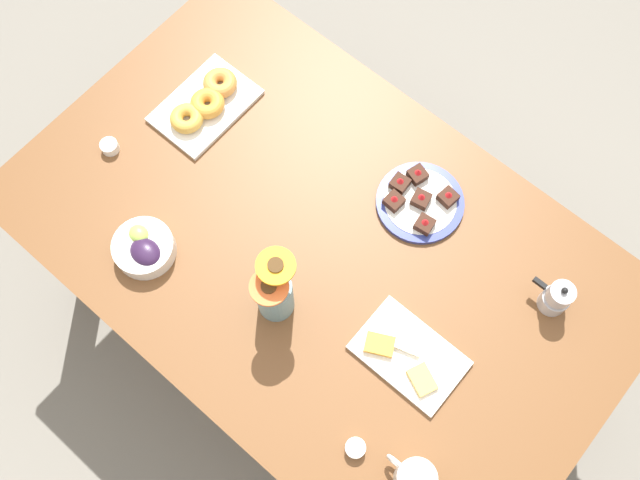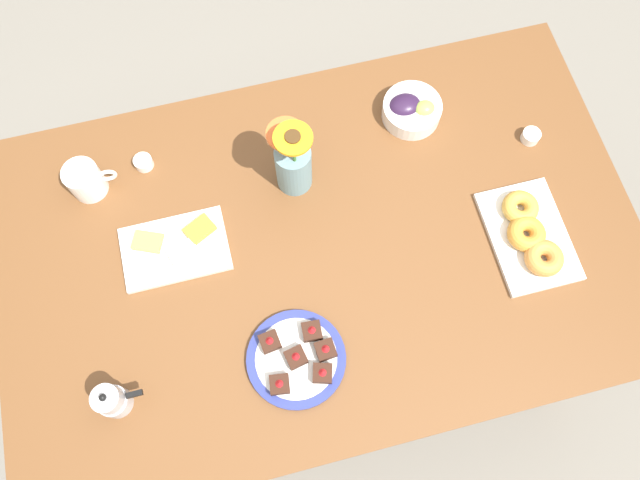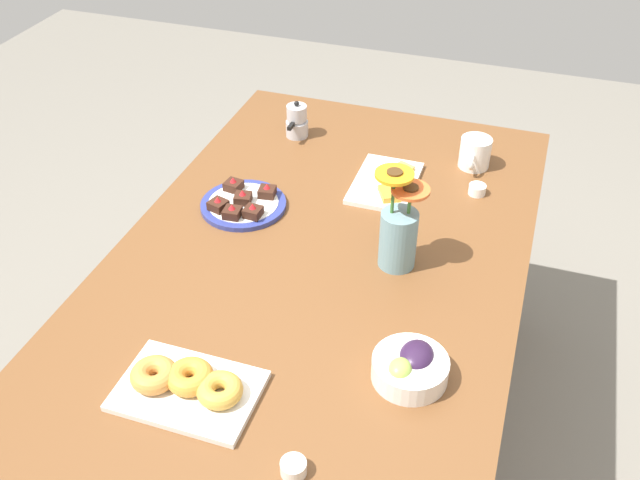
# 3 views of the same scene
# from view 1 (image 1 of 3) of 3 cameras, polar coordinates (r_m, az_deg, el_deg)

# --- Properties ---
(ground_plane) EXTENTS (6.00, 6.00, 0.00)m
(ground_plane) POSITION_cam_1_polar(r_m,az_deg,el_deg) (2.54, -0.00, -6.27)
(ground_plane) COLOR slate
(dining_table) EXTENTS (1.60, 1.00, 0.74)m
(dining_table) POSITION_cam_1_polar(r_m,az_deg,el_deg) (1.91, -0.00, -1.33)
(dining_table) COLOR brown
(dining_table) RESTS_ON ground_plane
(coffee_mug) EXTENTS (0.13, 0.09, 0.09)m
(coffee_mug) POSITION_cam_1_polar(r_m,az_deg,el_deg) (1.69, 7.57, -18.39)
(coffee_mug) COLOR white
(coffee_mug) RESTS_ON dining_table
(grape_bowl) EXTENTS (0.16, 0.16, 0.07)m
(grape_bowl) POSITION_cam_1_polar(r_m,az_deg,el_deg) (1.85, -13.89, -0.63)
(grape_bowl) COLOR white
(grape_bowl) RESTS_ON dining_table
(cheese_platter) EXTENTS (0.26, 0.17, 0.03)m
(cheese_platter) POSITION_cam_1_polar(r_m,az_deg,el_deg) (1.76, 7.03, -9.10)
(cheese_platter) COLOR white
(cheese_platter) RESTS_ON dining_table
(croissant_platter) EXTENTS (0.19, 0.28, 0.05)m
(croissant_platter) POSITION_cam_1_polar(r_m,az_deg,el_deg) (2.02, -9.15, 10.78)
(croissant_platter) COLOR white
(croissant_platter) RESTS_ON dining_table
(jam_cup_honey) EXTENTS (0.05, 0.05, 0.03)m
(jam_cup_honey) POSITION_cam_1_polar(r_m,az_deg,el_deg) (1.71, 2.84, -16.28)
(jam_cup_honey) COLOR white
(jam_cup_honey) RESTS_ON dining_table
(jam_cup_berry) EXTENTS (0.05, 0.05, 0.03)m
(jam_cup_berry) POSITION_cam_1_polar(r_m,az_deg,el_deg) (2.02, -16.49, 7.20)
(jam_cup_berry) COLOR white
(jam_cup_berry) RESTS_ON dining_table
(dessert_plate) EXTENTS (0.23, 0.23, 0.05)m
(dessert_plate) POSITION_cam_1_polar(r_m,az_deg,el_deg) (1.89, 7.96, 3.10)
(dessert_plate) COLOR navy
(dessert_plate) RESTS_ON dining_table
(flower_vase) EXTENTS (0.10, 0.13, 0.26)m
(flower_vase) POSITION_cam_1_polar(r_m,az_deg,el_deg) (1.70, -3.66, -4.33)
(flower_vase) COLOR #6B939E
(flower_vase) RESTS_ON dining_table
(moka_pot) EXTENTS (0.11, 0.07, 0.12)m
(moka_pot) POSITION_cam_1_polar(r_m,az_deg,el_deg) (1.83, 18.39, -4.41)
(moka_pot) COLOR #B7B7BC
(moka_pot) RESTS_ON dining_table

